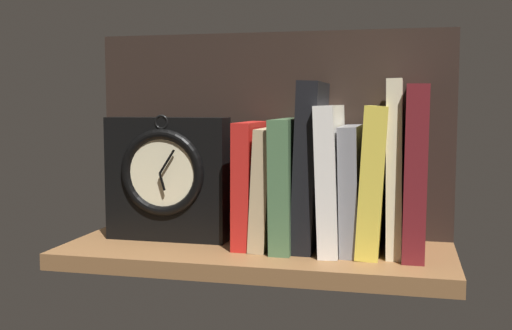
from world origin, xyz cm
name	(u,v)px	position (x,y,z in cm)	size (l,w,h in cm)	color
ground_plane	(256,255)	(0.00, 0.00, -1.25)	(60.28, 23.47, 2.50)	brown
back_panel	(271,134)	(0.00, 11.13, 17.02)	(60.28, 1.20, 34.05)	black
book_red_requiem	(250,183)	(-1.42, 2.34, 9.66)	(2.76, 13.36, 19.32)	red
book_tan_shortstories	(268,187)	(1.53, 2.34, 9.19)	(2.54, 14.03, 18.39)	tan
book_green_romantic	(288,183)	(4.67, 2.34, 9.94)	(3.14, 16.10, 19.87)	#476B44
book_black_skeptic	(310,165)	(8.12, 2.34, 12.73)	(3.16, 13.57, 25.46)	black
book_white_catcher	(332,177)	(11.42, 2.34, 10.96)	(2.84, 16.39, 21.92)	silver
book_gray_chess	(352,188)	(14.49, 2.34, 9.43)	(2.69, 14.43, 18.86)	gray
book_yellow_seinlanguage	(374,179)	(17.77, 2.34, 10.93)	(3.28, 15.55, 21.87)	gold
book_cream_twain	(395,167)	(20.80, 2.34, 12.84)	(2.18, 13.17, 25.68)	beige
book_maroon_dawkins	(415,170)	(23.74, 2.34, 12.43)	(3.10, 16.31, 24.87)	maroon
framed_clock	(167,178)	(-15.29, 1.84, 10.22)	(19.99, 6.15, 20.49)	black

